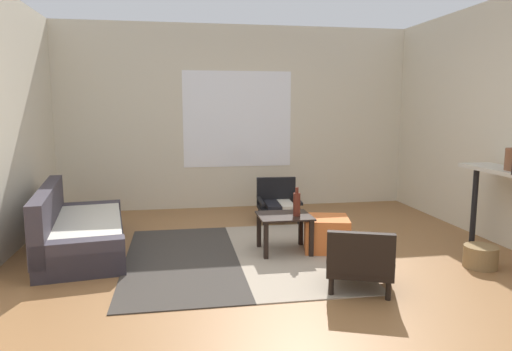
{
  "coord_description": "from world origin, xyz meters",
  "views": [
    {
      "loc": [
        -0.89,
        -3.87,
        1.52
      ],
      "look_at": [
        -0.05,
        1.06,
        0.77
      ],
      "focal_mm": 32.37,
      "sensor_mm": 36.0,
      "label": 1
    }
  ],
  "objects_px": {
    "armchair_striped_foreground": "(360,261)",
    "glass_bottle": "(297,204)",
    "couch": "(77,231)",
    "armchair_by_window": "(278,201)",
    "wicker_basket": "(480,257)",
    "coffee_table": "(284,223)",
    "ottoman_orange": "(326,234)"
  },
  "relations": [
    {
      "from": "armchair_striped_foreground",
      "to": "glass_bottle",
      "type": "height_order",
      "value": "glass_bottle"
    },
    {
      "from": "couch",
      "to": "glass_bottle",
      "type": "relative_size",
      "value": 6.57
    },
    {
      "from": "armchair_by_window",
      "to": "wicker_basket",
      "type": "relative_size",
      "value": 1.92
    },
    {
      "from": "coffee_table",
      "to": "wicker_basket",
      "type": "xyz_separation_m",
      "value": [
        1.74,
        -0.76,
        -0.21
      ]
    },
    {
      "from": "wicker_basket",
      "to": "ottoman_orange",
      "type": "bearing_deg",
      "value": 149.83
    },
    {
      "from": "armchair_by_window",
      "to": "wicker_basket",
      "type": "distance_m",
      "value": 2.67
    },
    {
      "from": "coffee_table",
      "to": "armchair_striped_foreground",
      "type": "distance_m",
      "value": 1.16
    },
    {
      "from": "armchair_striped_foreground",
      "to": "wicker_basket",
      "type": "height_order",
      "value": "armchair_striped_foreground"
    },
    {
      "from": "armchair_striped_foreground",
      "to": "coffee_table",
      "type": "bearing_deg",
      "value": 109.24
    },
    {
      "from": "coffee_table",
      "to": "wicker_basket",
      "type": "distance_m",
      "value": 1.91
    },
    {
      "from": "coffee_table",
      "to": "wicker_basket",
      "type": "height_order",
      "value": "coffee_table"
    },
    {
      "from": "wicker_basket",
      "to": "armchair_by_window",
      "type": "bearing_deg",
      "value": 123.91
    },
    {
      "from": "glass_bottle",
      "to": "armchair_striped_foreground",
      "type": "bearing_deg",
      "value": -75.69
    },
    {
      "from": "armchair_by_window",
      "to": "ottoman_orange",
      "type": "distance_m",
      "value": 1.48
    },
    {
      "from": "ottoman_orange",
      "to": "coffee_table",
      "type": "bearing_deg",
      "value": 178.03
    },
    {
      "from": "couch",
      "to": "glass_bottle",
      "type": "xyz_separation_m",
      "value": [
        2.27,
        -0.47,
        0.31
      ]
    },
    {
      "from": "armchair_by_window",
      "to": "armchair_striped_foreground",
      "type": "bearing_deg",
      "value": -87.05
    },
    {
      "from": "armchair_by_window",
      "to": "couch",
      "type": "bearing_deg",
      "value": -156.7
    },
    {
      "from": "wicker_basket",
      "to": "glass_bottle",
      "type": "bearing_deg",
      "value": 156.41
    },
    {
      "from": "couch",
      "to": "ottoman_orange",
      "type": "relative_size",
      "value": 4.29
    },
    {
      "from": "armchair_by_window",
      "to": "ottoman_orange",
      "type": "height_order",
      "value": "armchair_by_window"
    },
    {
      "from": "armchair_striped_foreground",
      "to": "ottoman_orange",
      "type": "bearing_deg",
      "value": 86.19
    },
    {
      "from": "couch",
      "to": "wicker_basket",
      "type": "xyz_separation_m",
      "value": [
        3.89,
        -1.18,
        -0.11
      ]
    },
    {
      "from": "armchair_striped_foreground",
      "to": "glass_bottle",
      "type": "distance_m",
      "value": 1.11
    },
    {
      "from": "coffee_table",
      "to": "glass_bottle",
      "type": "xyz_separation_m",
      "value": [
        0.12,
        -0.05,
        0.21
      ]
    },
    {
      "from": "ottoman_orange",
      "to": "wicker_basket",
      "type": "distance_m",
      "value": 1.49
    },
    {
      "from": "ottoman_orange",
      "to": "couch",
      "type": "bearing_deg",
      "value": 170.56
    },
    {
      "from": "coffee_table",
      "to": "armchair_by_window",
      "type": "relative_size",
      "value": 0.91
    },
    {
      "from": "armchair_by_window",
      "to": "glass_bottle",
      "type": "relative_size",
      "value": 2.01
    },
    {
      "from": "coffee_table",
      "to": "armchair_striped_foreground",
      "type": "xyz_separation_m",
      "value": [
        0.38,
        -1.1,
        -0.06
      ]
    },
    {
      "from": "wicker_basket",
      "to": "armchair_striped_foreground",
      "type": "bearing_deg",
      "value": -166.14
    },
    {
      "from": "armchair_by_window",
      "to": "glass_bottle",
      "type": "bearing_deg",
      "value": -95.12
    }
  ]
}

